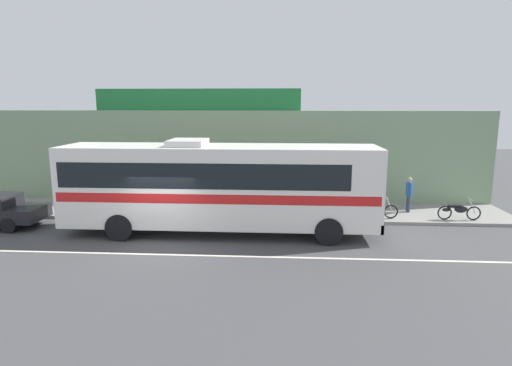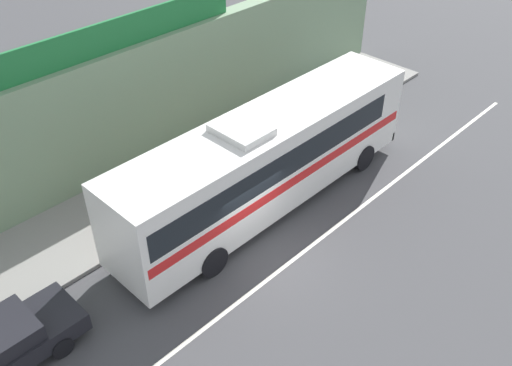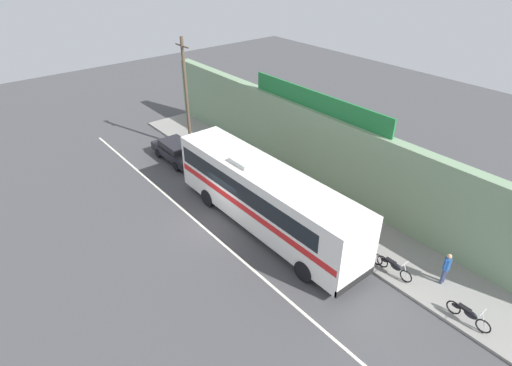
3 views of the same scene
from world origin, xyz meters
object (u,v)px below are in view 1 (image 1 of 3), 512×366
(motorcycle_black, at_px, (459,210))
(motorcycle_purple, at_px, (342,209))
(pedestrian_near_shop, at_px, (409,192))
(motorcycle_red, at_px, (376,209))
(intercity_bus, at_px, (218,183))
(pedestrian_far_right, at_px, (171,191))

(motorcycle_black, distance_m, motorcycle_purple, 5.06)
(pedestrian_near_shop, bearing_deg, motorcycle_red, -144.90)
(motorcycle_purple, relative_size, pedestrian_near_shop, 1.12)
(intercity_bus, bearing_deg, pedestrian_far_right, 133.66)
(motorcycle_purple, height_order, motorcycle_red, same)
(motorcycle_black, bearing_deg, intercity_bus, -168.25)
(intercity_bus, xyz_separation_m, pedestrian_far_right, (-2.64, 2.76, -0.93))
(motorcycle_red, bearing_deg, pedestrian_near_shop, 35.10)
(intercity_bus, relative_size, pedestrian_near_shop, 7.52)
(intercity_bus, xyz_separation_m, motorcycle_black, (10.27, 2.14, -1.50))
(motorcycle_red, height_order, pedestrian_near_shop, pedestrian_near_shop)
(motorcycle_purple, height_order, pedestrian_far_right, pedestrian_far_right)
(intercity_bus, height_order, motorcycle_purple, intercity_bus)
(intercity_bus, distance_m, pedestrian_far_right, 3.93)
(motorcycle_red, distance_m, pedestrian_near_shop, 2.22)
(motorcycle_red, xyz_separation_m, pedestrian_near_shop, (1.76, 1.24, 0.53))
(pedestrian_near_shop, xyz_separation_m, pedestrian_far_right, (-11.11, -0.67, 0.04))
(pedestrian_far_right, bearing_deg, motorcycle_black, -2.78)
(intercity_bus, distance_m, motorcycle_black, 10.59)
(motorcycle_black, relative_size, pedestrian_far_right, 1.09)
(motorcycle_black, height_order, pedestrian_far_right, pedestrian_far_right)
(intercity_bus, height_order, motorcycle_red, intercity_bus)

